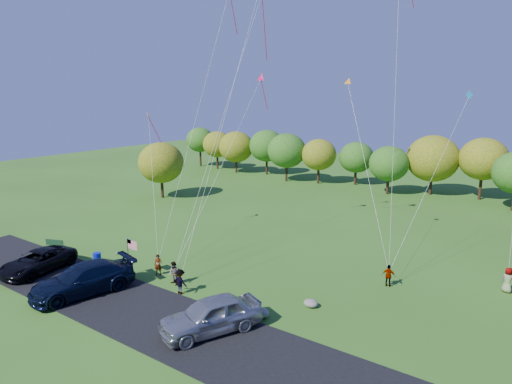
# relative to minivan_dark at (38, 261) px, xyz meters

# --- Properties ---
(ground) EXTENTS (140.00, 140.00, 0.00)m
(ground) POSITION_rel_minivan_dark_xyz_m (11.33, 4.25, -0.85)
(ground) COLOR #315E1B
(ground) RESTS_ON ground
(asphalt_lane) EXTENTS (44.00, 6.00, 0.06)m
(asphalt_lane) POSITION_rel_minivan_dark_xyz_m (11.33, 0.25, -0.82)
(asphalt_lane) COLOR black
(asphalt_lane) RESTS_ON ground
(treeline) EXTENTS (76.81, 27.54, 8.23)m
(treeline) POSITION_rel_minivan_dark_xyz_m (13.12, 39.69, 3.82)
(treeline) COLOR #352213
(treeline) RESTS_ON ground
(minivan_dark) EXTENTS (3.64, 6.07, 1.58)m
(minivan_dark) POSITION_rel_minivan_dark_xyz_m (0.00, 0.00, 0.00)
(minivan_dark) COLOR black
(minivan_dark) RESTS_ON asphalt_lane
(minivan_navy) EXTENTS (4.22, 7.14, 1.94)m
(minivan_navy) POSITION_rel_minivan_dark_xyz_m (5.99, -0.29, 0.18)
(minivan_navy) COLOR black
(minivan_navy) RESTS_ON asphalt_lane
(minivan_silver) EXTENTS (4.49, 6.18, 1.95)m
(minivan_silver) POSITION_rel_minivan_dark_xyz_m (15.99, 0.88, 0.19)
(minivan_silver) COLOR #9EA1A8
(minivan_silver) RESTS_ON asphalt_lane
(flyer_a) EXTENTS (0.67, 0.62, 1.53)m
(flyer_a) POSITION_rel_minivan_dark_xyz_m (7.56, 4.79, -0.08)
(flyer_a) COLOR #4C4C59
(flyer_a) RESTS_ON ground
(flyer_b) EXTENTS (0.93, 0.79, 1.65)m
(flyer_b) POSITION_rel_minivan_dark_xyz_m (9.75, 4.20, -0.02)
(flyer_b) COLOR #4C4C59
(flyer_b) RESTS_ON ground
(flyer_c) EXTENTS (1.09, 0.64, 1.68)m
(flyer_c) POSITION_rel_minivan_dark_xyz_m (11.11, 3.45, -0.01)
(flyer_c) COLOR #4C4C59
(flyer_c) RESTS_ON ground
(flyer_d) EXTENTS (0.94, 0.49, 1.54)m
(flyer_d) POSITION_rel_minivan_dark_xyz_m (21.81, 12.52, -0.08)
(flyer_d) COLOR #4C4C59
(flyer_d) RESTS_ON ground
(flyer_e) EXTENTS (0.97, 0.79, 1.71)m
(flyer_e) POSITION_rel_minivan_dark_xyz_m (28.53, 16.16, 0.01)
(flyer_e) COLOR #4C4C59
(flyer_e) RESTS_ON ground
(park_bench) EXTENTS (1.62, 0.84, 0.93)m
(park_bench) POSITION_rel_minivan_dark_xyz_m (-3.45, 3.45, -0.35)
(park_bench) COLOR #14371C
(park_bench) RESTS_ON ground
(trash_barrel) EXTENTS (0.59, 0.59, 0.88)m
(trash_barrel) POSITION_rel_minivan_dark_xyz_m (2.08, 3.55, -0.41)
(trash_barrel) COLOR #0B16AE
(trash_barrel) RESTS_ON ground
(flag_assembly) EXTENTS (1.02, 0.66, 2.77)m
(flag_assembly) POSITION_rel_minivan_dark_xyz_m (6.15, 3.55, 1.25)
(flag_assembly) COLOR black
(flag_assembly) RESTS_ON ground
(boulder_near) EXTENTS (1.13, 0.88, 0.56)m
(boulder_near) POSITION_rel_minivan_dark_xyz_m (17.19, 3.90, -0.57)
(boulder_near) COLOR gray
(boulder_near) RESTS_ON ground
(boulder_far) EXTENTS (0.92, 0.77, 0.48)m
(boulder_far) POSITION_rel_minivan_dark_xyz_m (18.99, 6.76, -0.61)
(boulder_far) COLOR gray
(boulder_far) RESTS_ON ground
(kites_aloft) EXTENTS (27.70, 12.28, 15.98)m
(kites_aloft) POSITION_rel_minivan_dark_xyz_m (11.63, 16.72, 19.02)
(kites_aloft) COLOR #D0174C
(kites_aloft) RESTS_ON ground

